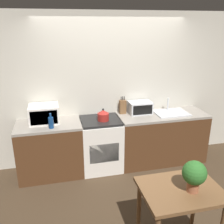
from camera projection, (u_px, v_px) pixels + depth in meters
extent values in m
plane|color=#3D2D1E|center=(127.00, 188.00, 3.85)|extent=(16.00, 16.00, 0.00)
cube|color=beige|center=(111.00, 90.00, 4.36)|extent=(10.00, 0.06, 2.60)
cube|color=#4C2D19|center=(50.00, 150.00, 4.09)|extent=(1.02, 0.62, 0.86)
cube|color=gray|center=(48.00, 125.00, 3.94)|extent=(1.02, 0.62, 0.04)
cube|color=#4C2D19|center=(161.00, 138.00, 4.52)|extent=(1.56, 0.62, 0.86)
cube|color=gray|center=(163.00, 115.00, 4.37)|extent=(1.56, 0.62, 0.04)
cube|color=silver|center=(101.00, 145.00, 4.28)|extent=(0.67, 0.62, 0.86)
cube|color=black|center=(100.00, 121.00, 4.13)|extent=(0.64, 0.57, 0.04)
cube|color=black|center=(104.00, 153.00, 4.00)|extent=(0.48, 0.02, 0.32)
cylinder|color=maroon|center=(103.00, 117.00, 4.06)|extent=(0.19, 0.19, 0.12)
cone|color=maroon|center=(103.00, 112.00, 4.03)|extent=(0.18, 0.18, 0.06)
sphere|color=black|center=(103.00, 109.00, 4.02)|extent=(0.03, 0.03, 0.03)
cube|color=silver|center=(44.00, 114.00, 3.97)|extent=(0.46, 0.38, 0.28)
cube|color=black|center=(44.00, 118.00, 3.80)|extent=(0.41, 0.01, 0.22)
cylinder|color=navy|center=(51.00, 123.00, 3.75)|extent=(0.08, 0.08, 0.17)
cylinder|color=navy|center=(50.00, 115.00, 3.71)|extent=(0.03, 0.03, 0.07)
cube|color=brown|center=(123.00, 107.00, 4.36)|extent=(0.11, 0.10, 0.24)
cylinder|color=black|center=(121.00, 98.00, 4.30)|extent=(0.01, 0.01, 0.07)
cylinder|color=black|center=(123.00, 98.00, 4.31)|extent=(0.01, 0.01, 0.07)
cylinder|color=black|center=(124.00, 98.00, 4.32)|extent=(0.01, 0.01, 0.07)
cube|color=silver|center=(140.00, 107.00, 4.38)|extent=(0.39, 0.29, 0.21)
cube|color=black|center=(143.00, 110.00, 4.25)|extent=(0.35, 0.01, 0.17)
cube|color=silver|center=(171.00, 113.00, 4.39)|extent=(0.57, 0.43, 0.02)
cylinder|color=silver|center=(168.00, 104.00, 4.49)|extent=(0.03, 0.03, 0.22)
cube|color=brown|center=(181.00, 190.00, 2.60)|extent=(0.84, 0.64, 0.04)
cylinder|color=brown|center=(139.00, 209.00, 2.89)|extent=(0.05, 0.05, 0.73)
cylinder|color=brown|center=(195.00, 199.00, 3.05)|extent=(0.05, 0.05, 0.73)
cylinder|color=#9E5B3D|center=(193.00, 186.00, 2.54)|extent=(0.12, 0.12, 0.11)
sphere|color=#2D6B28|center=(194.00, 173.00, 2.49)|extent=(0.25, 0.25, 0.25)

